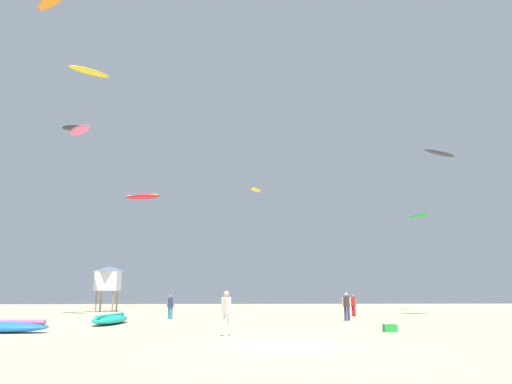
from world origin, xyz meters
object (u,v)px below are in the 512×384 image
at_px(kite_aloft_5, 80,130).
at_px(kite_aloft_7, 52,0).
at_px(kite_aloft_6, 76,128).
at_px(person_midground, 353,304).
at_px(lifeguard_tower, 108,278).
at_px(kite_aloft_2, 143,197).
at_px(cooler_box, 390,328).
at_px(kite_grounded_near, 111,319).
at_px(kite_aloft_0, 89,72).
at_px(person_right, 171,305).
at_px(kite_aloft_4, 440,153).
at_px(kite_aloft_1, 419,216).
at_px(kite_aloft_3, 256,190).
at_px(person_foreground, 226,310).
at_px(person_left, 347,304).

xyz_separation_m(kite_aloft_5, kite_aloft_7, (-0.35, -6.96, 7.28)).
relative_size(kite_aloft_6, kite_aloft_7, 0.93).
xyz_separation_m(person_midground, kite_aloft_6, (-27.34, 17.94, 19.77)).
bearing_deg(lifeguard_tower, kite_aloft_2, 87.66).
relative_size(cooler_box, kite_aloft_7, 0.16).
bearing_deg(lifeguard_tower, kite_aloft_6, 131.42).
bearing_deg(kite_aloft_7, kite_grounded_near, -27.87).
xyz_separation_m(lifeguard_tower, kite_aloft_0, (-2.53, -2.53, 19.55)).
relative_size(person_right, kite_aloft_4, 0.45).
distance_m(person_midground, kite_aloft_7, 30.88).
bearing_deg(kite_aloft_1, kite_aloft_5, -165.76).
bearing_deg(kite_aloft_0, kite_aloft_7, -85.81).
height_order(kite_aloft_0, kite_aloft_6, kite_aloft_0).
bearing_deg(kite_aloft_5, kite_aloft_6, 110.48).
bearing_deg(kite_aloft_0, lifeguard_tower, 45.01).
distance_m(kite_aloft_3, kite_aloft_6, 22.96).
height_order(kite_aloft_2, kite_aloft_6, kite_aloft_6).
distance_m(kite_aloft_1, kite_aloft_2, 32.13).
bearing_deg(person_right, person_foreground, 30.11).
distance_m(person_right, kite_aloft_7, 23.16).
bearing_deg(kite_aloft_2, kite_aloft_5, -95.41).
xyz_separation_m(cooler_box, kite_aloft_7, (-19.91, 9.35, 21.99)).
bearing_deg(person_foreground, kite_aloft_4, 52.65).
distance_m(kite_grounded_near, kite_aloft_1, 32.85).
bearing_deg(kite_aloft_7, person_left, -2.52).
bearing_deg(person_right, kite_aloft_5, -108.88).
relative_size(lifeguard_tower, kite_aloft_3, 1.94).
relative_size(person_midground, kite_aloft_4, 0.46).
bearing_deg(kite_grounded_near, person_left, 10.47).
relative_size(person_foreground, kite_aloft_6, 0.54).
xyz_separation_m(person_foreground, kite_aloft_5, (-12.45, 18.15, 13.86)).
distance_m(cooler_box, kite_aloft_0, 37.13).
distance_m(cooler_box, kite_aloft_4, 19.09).
distance_m(kite_aloft_0, kite_aloft_6, 11.55).
relative_size(kite_grounded_near, kite_aloft_2, 1.00).
bearing_deg(person_left, kite_grounded_near, -53.39).
relative_size(person_foreground, person_left, 1.03).
bearing_deg(kite_aloft_2, kite_grounded_near, -81.63).
xyz_separation_m(person_foreground, lifeguard_tower, (-11.13, 25.43, 2.04)).
xyz_separation_m(kite_grounded_near, kite_aloft_7, (-6.48, 3.43, 21.89)).
distance_m(kite_aloft_1, kite_aloft_6, 39.76).
bearing_deg(cooler_box, kite_aloft_3, 98.90).
bearing_deg(kite_aloft_6, kite_aloft_4, -29.77).
bearing_deg(cooler_box, person_left, 88.01).
bearing_deg(person_foreground, person_midground, 70.92).
height_order(person_right, kite_aloft_1, kite_aloft_1).
height_order(kite_aloft_3, kite_aloft_6, kite_aloft_6).
xyz_separation_m(kite_aloft_3, kite_aloft_7, (-15.66, -17.79, 9.68)).
xyz_separation_m(kite_grounded_near, lifeguard_tower, (-4.81, 17.67, 2.79)).
height_order(person_left, person_right, person_left).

